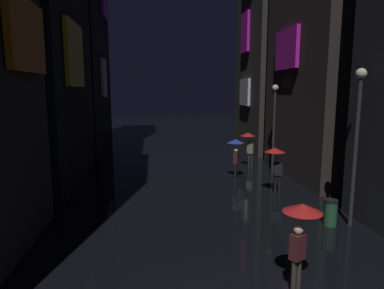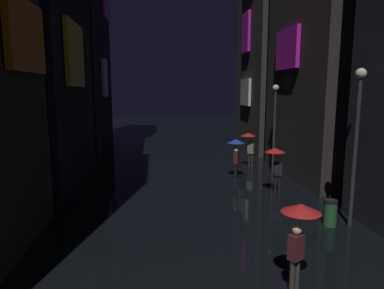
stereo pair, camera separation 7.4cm
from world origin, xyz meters
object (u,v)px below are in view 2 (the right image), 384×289
at_px(pedestrian_midstreet_centre_red, 299,224).
at_px(pedestrian_near_crossing_red, 276,158).
at_px(streetlamp_right_far, 275,117).
at_px(trash_bin, 330,213).
at_px(pedestrian_midstreet_left_red, 249,140).
at_px(pedestrian_foreground_right_blue, 236,148).
at_px(streetlamp_right_near, 357,129).

bearing_deg(pedestrian_midstreet_centre_red, pedestrian_near_crossing_red, 73.93).
distance_m(streetlamp_right_far, trash_bin, 8.28).
distance_m(pedestrian_midstreet_left_red, pedestrian_midstreet_centre_red, 13.07).
distance_m(pedestrian_midstreet_left_red, pedestrian_near_crossing_red, 5.39).
height_order(pedestrian_foreground_right_blue, pedestrian_midstreet_centre_red, same).
xyz_separation_m(pedestrian_near_crossing_red, streetlamp_right_near, (1.31, -3.89, 1.71)).
distance_m(pedestrian_foreground_right_blue, pedestrian_midstreet_centre_red, 10.26).
height_order(pedestrian_midstreet_left_red, streetlamp_right_far, streetlamp_right_far).
xyz_separation_m(streetlamp_right_near, trash_bin, (-0.70, 0.07, -2.91)).
relative_size(pedestrian_near_crossing_red, trash_bin, 2.28).
relative_size(pedestrian_foreground_right_blue, streetlamp_right_near, 0.39).
bearing_deg(streetlamp_right_near, pedestrian_foreground_right_blue, 110.49).
bearing_deg(trash_bin, pedestrian_foreground_right_blue, 105.17).
bearing_deg(pedestrian_midstreet_centre_red, streetlamp_right_near, 45.91).
height_order(pedestrian_foreground_right_blue, streetlamp_right_far, streetlamp_right_far).
xyz_separation_m(pedestrian_midstreet_left_red, pedestrian_near_crossing_red, (-0.28, -5.39, 0.00)).
distance_m(pedestrian_foreground_right_blue, streetlamp_right_near, 7.30).
relative_size(pedestrian_foreground_right_blue, pedestrian_near_crossing_red, 1.00).
relative_size(pedestrian_foreground_right_blue, trash_bin, 2.28).
relative_size(pedestrian_foreground_right_blue, pedestrian_midstreet_centre_red, 1.00).
height_order(streetlamp_right_near, trash_bin, streetlamp_right_near).
bearing_deg(pedestrian_midstreet_left_red, pedestrian_midstreet_centre_red, -100.69).
distance_m(pedestrian_near_crossing_red, trash_bin, 4.05).
height_order(pedestrian_near_crossing_red, trash_bin, pedestrian_near_crossing_red).
distance_m(pedestrian_foreground_right_blue, trash_bin, 6.92).
distance_m(pedestrian_foreground_right_blue, pedestrian_near_crossing_red, 3.00).
bearing_deg(pedestrian_midstreet_left_red, streetlamp_right_near, -83.63).
xyz_separation_m(pedestrian_foreground_right_blue, streetlamp_right_near, (2.48, -6.64, 1.71)).
distance_m(pedestrian_midstreet_left_red, streetlamp_right_far, 2.28).
relative_size(streetlamp_right_far, trash_bin, 5.34).
xyz_separation_m(pedestrian_midstreet_centre_red, streetlamp_right_near, (3.46, 3.57, 1.71)).
bearing_deg(pedestrian_foreground_right_blue, trash_bin, -74.83).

